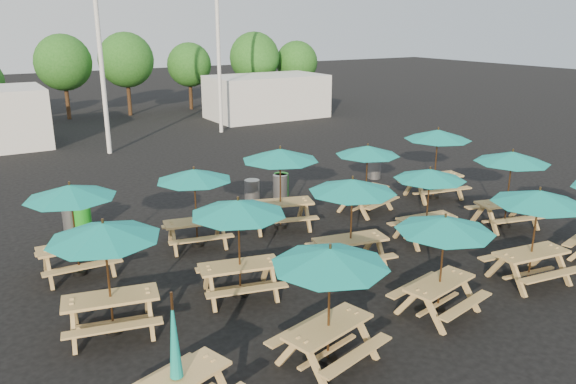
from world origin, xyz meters
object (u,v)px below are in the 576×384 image
picnic_unit_2 (71,196)px  waste_bin_0 (71,217)px  picnic_unit_1 (104,237)px  picnic_unit_9 (538,202)px  waste_bin_5 (374,168)px  picnic_unit_13 (512,161)px  waste_bin_2 (252,192)px  picnic_unit_0 (176,368)px  picnic_unit_4 (238,212)px  picnic_unit_14 (438,138)px  picnic_unit_8 (280,159)px  picnic_unit_7 (352,190)px  waste_bin_1 (82,221)px  picnic_unit_6 (445,229)px  picnic_unit_5 (194,179)px  picnic_unit_3 (330,263)px  picnic_unit_11 (367,154)px  waste_bin_3 (281,185)px  waste_bin_4 (280,186)px  picnic_unit_10 (430,178)px

picnic_unit_2 → waste_bin_0: bearing=83.5°
picnic_unit_1 → waste_bin_0: bearing=98.3°
picnic_unit_9 → waste_bin_5: 9.34m
picnic_unit_9 → waste_bin_0: 12.36m
picnic_unit_13 → waste_bin_2: bearing=146.5°
waste_bin_2 → picnic_unit_0: bearing=-123.6°
picnic_unit_0 → waste_bin_2: picnic_unit_0 is taller
picnic_unit_4 → picnic_unit_9: size_ratio=1.06×
picnic_unit_14 → picnic_unit_8: bearing=-172.1°
picnic_unit_7 → picnic_unit_8: bearing=101.7°
picnic_unit_4 → picnic_unit_2: bearing=146.6°
picnic_unit_9 → waste_bin_5: size_ratio=2.92×
picnic_unit_7 → waste_bin_1: (-5.13, 5.67, -1.57)m
picnic_unit_6 → picnic_unit_8: bearing=80.6°
picnic_unit_2 → picnic_unit_5: size_ratio=0.96×
picnic_unit_14 → waste_bin_2: 6.41m
picnic_unit_9 → picnic_unit_8: bearing=125.2°
picnic_unit_8 → picnic_unit_9: 6.81m
picnic_unit_8 → picnic_unit_9: size_ratio=1.18×
picnic_unit_3 → picnic_unit_6: 2.97m
picnic_unit_3 → picnic_unit_1: bearing=120.8°
picnic_unit_6 → waste_bin_2: picnic_unit_6 is taller
picnic_unit_0 → picnic_unit_6: bearing=-15.4°
picnic_unit_3 → picnic_unit_9: size_ratio=1.06×
picnic_unit_2 → picnic_unit_11: 8.77m
picnic_unit_2 → picnic_unit_3: bearing=-61.9°
waste_bin_3 → waste_bin_4: size_ratio=1.00×
picnic_unit_6 → picnic_unit_2: bearing=124.2°
picnic_unit_1 → picnic_unit_4: bearing=14.0°
picnic_unit_9 → picnic_unit_3: bearing=-169.9°
picnic_unit_7 → picnic_unit_11: picnic_unit_7 is taller
picnic_unit_0 → picnic_unit_10: 9.06m
picnic_unit_3 → picnic_unit_9: 5.85m
picnic_unit_2 → picnic_unit_3: 6.74m
picnic_unit_1 → picnic_unit_13: picnic_unit_1 is taller
picnic_unit_2 → picnic_unit_3: picnic_unit_2 is taller
picnic_unit_2 → picnic_unit_14: 11.65m
picnic_unit_6 → picnic_unit_1: bearing=143.7°
picnic_unit_0 → picnic_unit_4: size_ratio=0.86×
picnic_unit_8 → waste_bin_3: 3.53m
picnic_unit_3 → picnic_unit_13: bearing=5.2°
picnic_unit_7 → picnic_unit_8: picnic_unit_8 is taller
waste_bin_4 → waste_bin_0: bearing=176.9°
picnic_unit_8 → picnic_unit_3: bearing=-96.5°
waste_bin_2 → picnic_unit_2: bearing=-155.9°
picnic_unit_14 → waste_bin_2: size_ratio=3.21×
picnic_unit_8 → picnic_unit_4: bearing=-115.3°
picnic_unit_10 → waste_bin_1: bearing=152.5°
picnic_unit_4 → waste_bin_5: picnic_unit_4 is taller
picnic_unit_9 → waste_bin_2: size_ratio=2.92×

